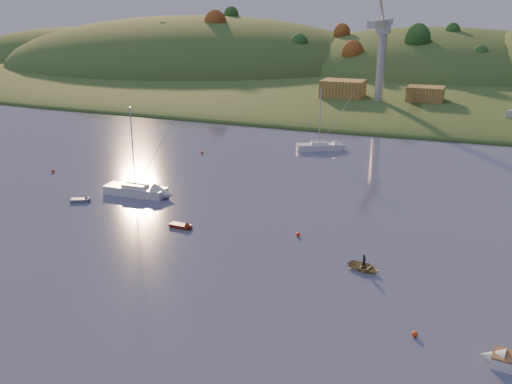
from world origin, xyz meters
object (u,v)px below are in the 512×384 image
(sailboat_far, at_px, (319,146))
(canoe, at_px, (364,267))
(sailboat_near, at_px, (136,190))
(grey_dinghy, at_px, (84,200))
(red_tender, at_px, (185,227))

(sailboat_far, xyz_separation_m, canoe, (17.46, -48.10, -0.40))
(sailboat_near, height_order, sailboat_far, sailboat_near)
(canoe, relative_size, grey_dinghy, 1.12)
(red_tender, relative_size, grey_dinghy, 1.07)
(canoe, distance_m, grey_dinghy, 41.07)
(grey_dinghy, bearing_deg, sailboat_far, 35.65)
(canoe, bearing_deg, red_tender, 101.61)
(red_tender, bearing_deg, canoe, -4.38)
(sailboat_far, bearing_deg, red_tender, -122.75)
(sailboat_near, relative_size, sailboat_far, 1.09)
(sailboat_near, relative_size, canoe, 3.72)
(sailboat_near, bearing_deg, red_tender, -36.78)
(grey_dinghy, bearing_deg, canoe, -35.60)
(canoe, bearing_deg, sailboat_near, 91.04)
(sailboat_near, height_order, grey_dinghy, sailboat_near)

